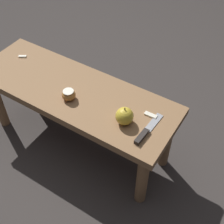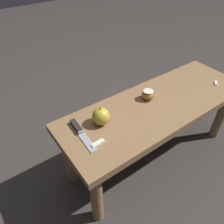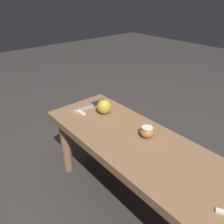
# 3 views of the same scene
# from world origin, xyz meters

# --- Properties ---
(ground_plane) EXTENTS (8.00, 8.00, 0.00)m
(ground_plane) POSITION_xyz_m (0.00, 0.00, 0.00)
(ground_plane) COLOR #383330
(wooden_bench) EXTENTS (1.09, 0.38, 0.42)m
(wooden_bench) POSITION_xyz_m (0.00, 0.00, 0.36)
(wooden_bench) COLOR olive
(wooden_bench) RESTS_ON ground_plane
(knife) EXTENTS (0.04, 0.21, 0.02)m
(knife) POSITION_xyz_m (-0.44, 0.06, 0.43)
(knife) COLOR #9EA0A5
(knife) RESTS_ON wooden_bench
(apple_whole) EXTENTS (0.08, 0.08, 0.09)m
(apple_whole) POSITION_xyz_m (-0.33, 0.05, 0.47)
(apple_whole) COLOR gold
(apple_whole) RESTS_ON wooden_bench
(apple_cut) EXTENTS (0.07, 0.07, 0.05)m
(apple_cut) POSITION_xyz_m (-0.02, 0.06, 0.45)
(apple_cut) COLOR #B27233
(apple_cut) RESTS_ON wooden_bench
(apple_slice_near_knife) EXTENTS (0.06, 0.02, 0.01)m
(apple_slice_near_knife) POSITION_xyz_m (-0.41, -0.05, 0.43)
(apple_slice_near_knife) COLOR white
(apple_slice_near_knife) RESTS_ON wooden_bench
(apple_slice_center) EXTENTS (0.04, 0.04, 0.01)m
(apple_slice_center) POSITION_xyz_m (0.40, -0.06, 0.43)
(apple_slice_center) COLOR white
(apple_slice_center) RESTS_ON wooden_bench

